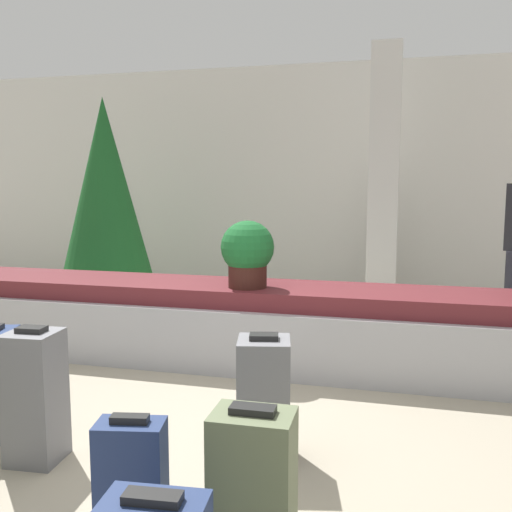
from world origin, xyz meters
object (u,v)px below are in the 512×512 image
at_px(suitcase_3, 264,399).
at_px(suitcase_2, 132,492).
at_px(potted_plant_1, 247,253).
at_px(suitcase_6, 35,396).
at_px(pillar, 384,178).
at_px(suitcase_7, 253,482).
at_px(decorated_tree, 106,198).

bearing_deg(suitcase_3, suitcase_2, -119.32).
bearing_deg(suitcase_3, potted_plant_1, 96.19).
relative_size(suitcase_3, suitcase_6, 0.94).
xyz_separation_m(pillar, potted_plant_1, (-0.99, -2.69, -0.63)).
distance_m(suitcase_6, suitcase_7, 1.45).
height_order(suitcase_7, decorated_tree, decorated_tree).
relative_size(suitcase_2, decorated_tree, 0.25).
xyz_separation_m(suitcase_6, suitcase_7, (1.37, -0.46, -0.06)).
relative_size(suitcase_3, potted_plant_1, 1.29).
bearing_deg(potted_plant_1, pillar, 69.74).
distance_m(pillar, suitcase_3, 4.45).
bearing_deg(suitcase_2, suitcase_6, 133.20).
bearing_deg(suitcase_6, suitcase_2, -40.01).
bearing_deg(suitcase_2, potted_plant_1, 83.65).
bearing_deg(suitcase_6, decorated_tree, 108.67).
relative_size(suitcase_3, suitcase_7, 1.13).
bearing_deg(suitcase_3, decorated_tree, 118.25).
xyz_separation_m(pillar, suitcase_6, (-1.69, -4.58, -1.23)).
xyz_separation_m(suitcase_6, decorated_tree, (-1.50, 3.51, 0.99)).
bearing_deg(suitcase_3, pillar, 71.25).
relative_size(suitcase_6, decorated_tree, 0.30).
distance_m(pillar, suitcase_7, 5.22).
distance_m(suitcase_3, suitcase_7, 0.82).
bearing_deg(suitcase_6, potted_plant_1, 65.26).
height_order(suitcase_2, suitcase_6, suitcase_6).
distance_m(suitcase_6, decorated_tree, 3.94).
height_order(suitcase_3, suitcase_6, suitcase_6).
bearing_deg(suitcase_6, suitcase_7, -23.00).
distance_m(suitcase_7, potted_plant_1, 2.54).
distance_m(suitcase_2, suitcase_6, 1.13).
bearing_deg(suitcase_2, pillar, 70.37).
distance_m(suitcase_7, decorated_tree, 5.01).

